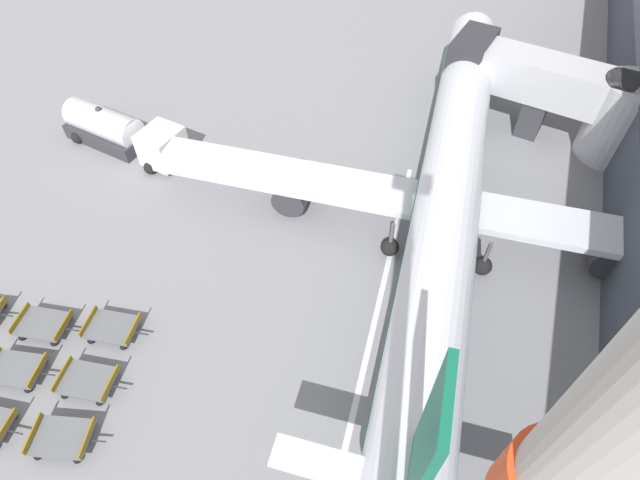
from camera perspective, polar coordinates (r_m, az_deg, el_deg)
ground_plane at (r=37.83m, az=-18.73°, el=8.71°), size 500.00×500.00×0.00m
jet_bridge at (r=39.83m, az=26.36°, el=14.55°), size 14.66×6.36×5.90m
airplane at (r=29.90m, az=14.58°, el=5.79°), size 35.88×39.75×11.58m
fuel_tanker_primary at (r=39.00m, az=-21.94°, el=11.36°), size 9.96×4.33×2.89m
baggage_dolly_row_near_col_c at (r=26.50m, az=-27.37°, el=-19.43°), size 3.40×2.47×0.92m
baggage_dolly_row_mid_a_col_b at (r=29.21m, az=-31.39°, el=-12.52°), size 3.40×2.34×0.92m
baggage_dolly_row_mid_a_col_c at (r=27.29m, az=-24.99°, el=-14.39°), size 3.39×2.24×0.92m
baggage_dolly_row_mid_b_col_b at (r=30.07m, az=-29.05°, el=-8.44°), size 3.39×2.26×0.92m
baggage_dolly_row_mid_b_col_c at (r=28.41m, az=-22.65°, el=-9.24°), size 3.39×2.23×0.92m
stand_guidance_stripe at (r=27.05m, az=6.15°, el=-9.71°), size 3.06×25.86×0.01m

